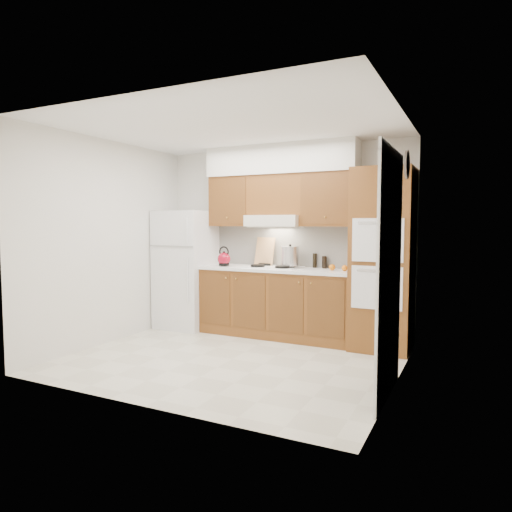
{
  "coord_description": "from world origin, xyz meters",
  "views": [
    {
      "loc": [
        2.48,
        -4.45,
        1.55
      ],
      "look_at": [
        0.08,
        0.45,
        1.15
      ],
      "focal_mm": 32.0,
      "sensor_mm": 36.0,
      "label": 1
    }
  ],
  "objects_px": {
    "fridge": "(186,269)",
    "kettle": "(224,259)",
    "oven_cabinet": "(383,260)",
    "stock_pot": "(290,256)"
  },
  "relations": [
    {
      "from": "fridge",
      "to": "kettle",
      "type": "xyz_separation_m",
      "value": [
        0.69,
        -0.07,
        0.18
      ]
    },
    {
      "from": "oven_cabinet",
      "to": "stock_pot",
      "type": "bearing_deg",
      "value": 176.24
    },
    {
      "from": "kettle",
      "to": "oven_cabinet",
      "type": "bearing_deg",
      "value": 27.11
    },
    {
      "from": "fridge",
      "to": "stock_pot",
      "type": "xyz_separation_m",
      "value": [
        1.6,
        0.12,
        0.24
      ]
    },
    {
      "from": "stock_pot",
      "to": "kettle",
      "type": "bearing_deg",
      "value": -168.42
    },
    {
      "from": "oven_cabinet",
      "to": "kettle",
      "type": "height_order",
      "value": "oven_cabinet"
    },
    {
      "from": "kettle",
      "to": "stock_pot",
      "type": "relative_size",
      "value": 0.72
    },
    {
      "from": "stock_pot",
      "to": "fridge",
      "type": "bearing_deg",
      "value": -175.84
    },
    {
      "from": "oven_cabinet",
      "to": "stock_pot",
      "type": "xyz_separation_m",
      "value": [
        -1.24,
        0.08,
        -0.0
      ]
    },
    {
      "from": "fridge",
      "to": "kettle",
      "type": "height_order",
      "value": "fridge"
    }
  ]
}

